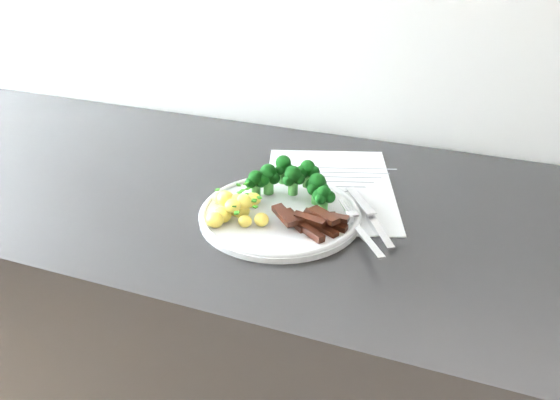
{
  "coord_description": "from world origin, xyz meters",
  "views": [
    {
      "loc": [
        0.05,
        0.95,
        1.31
      ],
      "look_at": [
        -0.2,
        1.63,
        0.91
      ],
      "focal_mm": 35.05,
      "sensor_mm": 36.0,
      "label": 1
    }
  ],
  "objects_px": {
    "broccoli": "(293,179)",
    "beef_strips": "(311,220)",
    "knife": "(374,223)",
    "plate": "(280,213)",
    "potatoes": "(237,207)",
    "fork": "(361,230)",
    "recipe_paper": "(329,187)"
  },
  "relations": [
    {
      "from": "broccoli",
      "to": "beef_strips",
      "type": "distance_m",
      "value": 0.09
    },
    {
      "from": "beef_strips",
      "to": "knife",
      "type": "bearing_deg",
      "value": 27.14
    },
    {
      "from": "plate",
      "to": "potatoes",
      "type": "bearing_deg",
      "value": -151.05
    },
    {
      "from": "potatoes",
      "to": "fork",
      "type": "distance_m",
      "value": 0.19
    },
    {
      "from": "beef_strips",
      "to": "broccoli",
      "type": "bearing_deg",
      "value": 125.95
    },
    {
      "from": "broccoli",
      "to": "potatoes",
      "type": "xyz_separation_m",
      "value": [
        -0.06,
        -0.08,
        -0.02
      ]
    },
    {
      "from": "plate",
      "to": "broccoli",
      "type": "relative_size",
      "value": 1.68
    },
    {
      "from": "recipe_paper",
      "to": "broccoli",
      "type": "xyz_separation_m",
      "value": [
        -0.04,
        -0.07,
        0.04
      ]
    },
    {
      "from": "broccoli",
      "to": "beef_strips",
      "type": "bearing_deg",
      "value": -54.05
    },
    {
      "from": "plate",
      "to": "potatoes",
      "type": "relative_size",
      "value": 2.28
    },
    {
      "from": "fork",
      "to": "plate",
      "type": "bearing_deg",
      "value": 171.05
    },
    {
      "from": "recipe_paper",
      "to": "plate",
      "type": "distance_m",
      "value": 0.13
    },
    {
      "from": "recipe_paper",
      "to": "broccoli",
      "type": "relative_size",
      "value": 2.38
    },
    {
      "from": "beef_strips",
      "to": "recipe_paper",
      "type": "bearing_deg",
      "value": 95.34
    },
    {
      "from": "broccoli",
      "to": "recipe_paper",
      "type": "bearing_deg",
      "value": 59.55
    },
    {
      "from": "broccoli",
      "to": "fork",
      "type": "relative_size",
      "value": 1.03
    },
    {
      "from": "recipe_paper",
      "to": "knife",
      "type": "xyz_separation_m",
      "value": [
        0.1,
        -0.1,
        0.01
      ]
    },
    {
      "from": "knife",
      "to": "plate",
      "type": "bearing_deg",
      "value": -171.75
    },
    {
      "from": "potatoes",
      "to": "knife",
      "type": "height_order",
      "value": "potatoes"
    },
    {
      "from": "potatoes",
      "to": "beef_strips",
      "type": "relative_size",
      "value": 0.95
    },
    {
      "from": "plate",
      "to": "potatoes",
      "type": "height_order",
      "value": "potatoes"
    },
    {
      "from": "recipe_paper",
      "to": "plate",
      "type": "height_order",
      "value": "plate"
    },
    {
      "from": "potatoes",
      "to": "beef_strips",
      "type": "xyz_separation_m",
      "value": [
        0.11,
        0.01,
        -0.0
      ]
    },
    {
      "from": "potatoes",
      "to": "plate",
      "type": "bearing_deg",
      "value": 28.95
    },
    {
      "from": "beef_strips",
      "to": "knife",
      "type": "relative_size",
      "value": 0.73
    },
    {
      "from": "recipe_paper",
      "to": "potatoes",
      "type": "bearing_deg",
      "value": -123.83
    },
    {
      "from": "knife",
      "to": "broccoli",
      "type": "bearing_deg",
      "value": 167.5
    },
    {
      "from": "potatoes",
      "to": "knife",
      "type": "distance_m",
      "value": 0.21
    },
    {
      "from": "broccoli",
      "to": "knife",
      "type": "relative_size",
      "value": 0.95
    },
    {
      "from": "recipe_paper",
      "to": "plate",
      "type": "bearing_deg",
      "value": -110.09
    },
    {
      "from": "broccoli",
      "to": "fork",
      "type": "xyz_separation_m",
      "value": [
        0.13,
        -0.07,
        -0.02
      ]
    },
    {
      "from": "plate",
      "to": "fork",
      "type": "distance_m",
      "value": 0.13
    }
  ]
}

